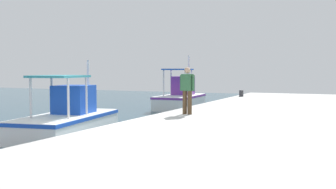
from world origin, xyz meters
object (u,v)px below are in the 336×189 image
fisherman_standing (187,89)px  mooring_bollard_second (241,93)px  fishing_boat_second (67,119)px  fishing_boat_third (181,98)px

fisherman_standing → mooring_bollard_second: 10.42m
fishing_boat_second → mooring_bollard_second: 12.53m
fisherman_standing → fishing_boat_second: bearing=112.6°
fishing_boat_third → mooring_bollard_second: size_ratio=12.51×
fishing_boat_second → fisherman_standing: fishing_boat_second is taller
fishing_boat_second → mooring_bollard_second: size_ratio=13.53×
fishing_boat_second → fisherman_standing: 4.50m
fishing_boat_third → fisherman_standing: size_ratio=2.83×
fishing_boat_second → mooring_bollard_second: bearing=-15.8°
mooring_bollard_second → fishing_boat_third: bearing=102.9°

